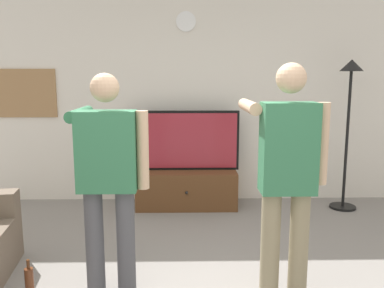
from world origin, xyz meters
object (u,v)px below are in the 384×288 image
at_px(wall_clock, 186,21).
at_px(person_standing_nearer_couch, 287,172).
at_px(person_standing_nearer_lamp, 108,172).
at_px(framed_picture, 26,93).
at_px(floor_lamp, 349,103).
at_px(television, 186,140).
at_px(tv_stand, 187,188).
at_px(beverage_bottle, 29,282).

relative_size(wall_clock, person_standing_nearer_couch, 0.14).
bearing_deg(person_standing_nearer_lamp, wall_clock, 75.93).
bearing_deg(framed_picture, floor_lamp, -5.96).
bearing_deg(wall_clock, television, -90.00).
bearing_deg(tv_stand, wall_clock, 90.00).
bearing_deg(television, person_standing_nearer_lamp, -105.60).
xyz_separation_m(framed_picture, person_standing_nearer_couch, (2.78, -2.53, -0.45)).
bearing_deg(wall_clock, framed_picture, 179.86).
bearing_deg(beverage_bottle, tv_stand, 61.01).
relative_size(person_standing_nearer_couch, beverage_bottle, 5.72).
relative_size(framed_picture, person_standing_nearer_lamp, 0.46).
distance_m(tv_stand, television, 0.62).
xyz_separation_m(floor_lamp, person_standing_nearer_couch, (-1.28, -2.11, -0.34)).
xyz_separation_m(framed_picture, person_standing_nearer_lamp, (1.48, -2.38, -0.48)).
relative_size(framed_picture, beverage_bottle, 2.54).
relative_size(wall_clock, person_standing_nearer_lamp, 0.15).
relative_size(tv_stand, television, 0.94).
bearing_deg(person_standing_nearer_couch, person_standing_nearer_lamp, 173.56).
height_order(framed_picture, person_standing_nearer_lamp, framed_picture).
height_order(wall_clock, person_standing_nearer_couch, wall_clock).
relative_size(television, floor_lamp, 0.72).
xyz_separation_m(television, beverage_bottle, (-1.20, -2.22, -0.73)).
relative_size(floor_lamp, person_standing_nearer_couch, 1.06).
bearing_deg(floor_lamp, wall_clock, 168.09).
bearing_deg(person_standing_nearer_couch, television, 107.11).
height_order(tv_stand, person_standing_nearer_lamp, person_standing_nearer_lamp).
height_order(person_standing_nearer_couch, beverage_bottle, person_standing_nearer_couch).
bearing_deg(beverage_bottle, person_standing_nearer_couch, -1.97).
relative_size(wall_clock, beverage_bottle, 0.82).
bearing_deg(tv_stand, floor_lamp, -3.71).
bearing_deg(television, framed_picture, 173.17).
height_order(television, wall_clock, wall_clock).
relative_size(person_standing_nearer_lamp, person_standing_nearer_couch, 0.96).
height_order(framed_picture, beverage_bottle, framed_picture).
relative_size(tv_stand, person_standing_nearer_couch, 0.72).
relative_size(wall_clock, floor_lamp, 0.13).
height_order(person_standing_nearer_lamp, person_standing_nearer_couch, person_standing_nearer_couch).
bearing_deg(beverage_bottle, person_standing_nearer_lamp, 7.61).
xyz_separation_m(person_standing_nearer_couch, beverage_bottle, (-1.90, 0.07, -0.86)).
xyz_separation_m(tv_stand, person_standing_nearer_couch, (0.70, -2.23, 0.75)).
bearing_deg(wall_clock, beverage_bottle, -116.05).
xyz_separation_m(wall_clock, person_standing_nearer_lamp, (-0.60, -2.38, -1.38)).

